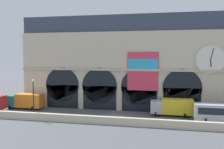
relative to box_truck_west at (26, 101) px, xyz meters
name	(u,v)px	position (x,y,z in m)	size (l,w,h in m)	color
ground_plane	(114,117)	(19.15, -2.64, -1.70)	(200.00, 200.00, 0.00)	#54565B
quay_parapet_wall	(109,121)	(19.15, -7.41, -1.06)	(90.00, 0.70, 1.28)	beige
station_building	(122,64)	(19.19, 5.09, 7.60)	(41.76, 5.88, 19.08)	beige
box_truck_west	(26,101)	(0.00, 0.00, 0.00)	(7.50, 2.91, 3.12)	#19727A
box_truck_mideast	(172,107)	(29.34, 0.14, 0.00)	(7.50, 2.91, 3.12)	#ADB2B7
street_lamp_quayside	(33,94)	(5.62, -6.61, 2.71)	(0.44, 0.44, 6.90)	black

